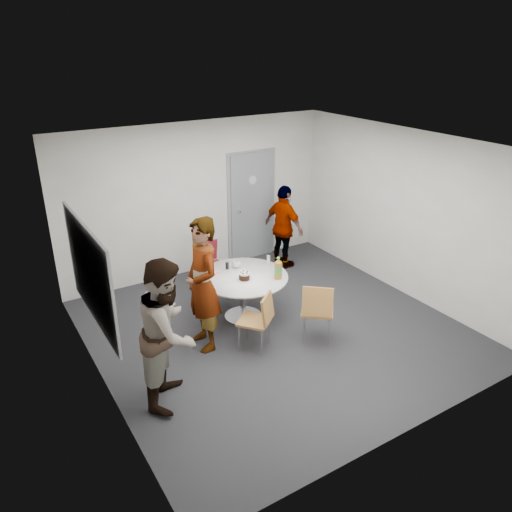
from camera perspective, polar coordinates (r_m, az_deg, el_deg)
floor at (r=7.46m, az=2.18°, el=-8.35°), size 5.00×5.00×0.00m
ceiling at (r=6.45m, az=2.55°, el=12.44°), size 5.00×5.00×0.00m
wall_back at (r=8.90m, az=-6.70°, el=6.50°), size 5.00×0.00×5.00m
wall_left at (r=5.94m, az=-18.17°, el=-3.61°), size 0.00×5.00×5.00m
wall_right at (r=8.41m, az=16.69°, el=4.63°), size 0.00×5.00×5.00m
wall_front at (r=5.18m, az=18.05°, el=-7.79°), size 5.00×0.00×5.00m
door at (r=9.47m, az=-0.52°, el=5.68°), size 1.02×0.17×2.12m
whiteboard at (r=6.08m, az=-18.41°, el=-1.94°), size 0.04×1.90×1.25m
table at (r=7.47m, az=-1.23°, el=-2.88°), size 1.34×1.34×1.04m
chair_near_left at (r=6.77m, az=0.46°, el=-6.94°), size 0.58×0.58×0.84m
chair_near_right at (r=6.93m, az=7.02°, el=-5.86°), size 0.63×0.64×0.92m
chair_far at (r=8.46m, az=-5.30°, el=-0.51°), size 0.40×0.43×0.83m
person_main at (r=6.68m, az=-6.12°, el=-3.30°), size 0.48×0.71×1.88m
person_left at (r=5.81m, az=-10.00°, el=-8.50°), size 1.06×1.11×1.80m
person_right at (r=9.14m, az=3.21°, el=3.30°), size 0.54×0.97×1.56m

